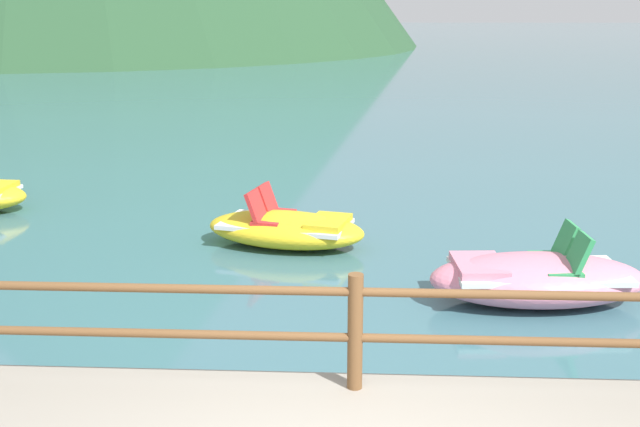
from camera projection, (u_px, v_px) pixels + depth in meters
The scene contains 4 objects.
ground_plane at pixel (361, 66), 43.43m from camera, with size 200.00×200.00×0.00m, color #3D6B75.
dock_railing at pixel (355, 320), 6.09m from camera, with size 23.92×0.12×0.95m.
pedal_boat_0 at pixel (286, 228), 11.15m from camera, with size 2.50×1.65×0.83m.
pedal_boat_4 at pixel (536, 278), 9.00m from camera, with size 2.55×1.35×0.89m.
Camera 1 is at (0.02, -4.12, 3.35)m, focal length 44.14 mm.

